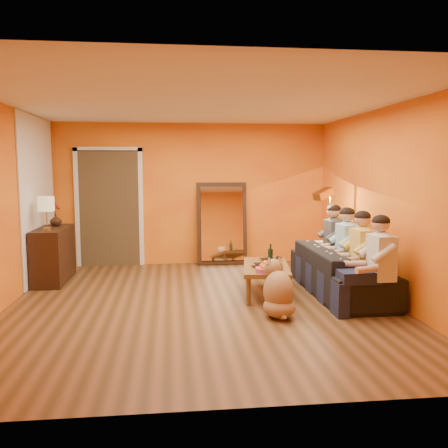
{
  "coord_description": "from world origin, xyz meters",
  "views": [
    {
      "loc": [
        -0.39,
        -6.05,
        1.78
      ],
      "look_at": [
        0.35,
        0.5,
        1.0
      ],
      "focal_mm": 38.0,
      "sensor_mm": 36.0,
      "label": 1
    }
  ],
  "objects": [
    {
      "name": "room_shell",
      "position": [
        0.0,
        0.37,
        1.3
      ],
      "size": [
        5.0,
        5.5,
        2.6
      ],
      "color": "brown",
      "rests_on": "ground"
    },
    {
      "name": "white_accent",
      "position": [
        -2.48,
        1.75,
        1.3
      ],
      "size": [
        0.02,
        1.9,
        2.58
      ],
      "primitive_type": "cube",
      "color": "white",
      "rests_on": "wall_left"
    },
    {
      "name": "doorway_recess",
      "position": [
        -1.5,
        2.83,
        1.05
      ],
      "size": [
        1.06,
        0.3,
        2.1
      ],
      "primitive_type": "cube",
      "color": "#3F2D19",
      "rests_on": "floor"
    },
    {
      "name": "door_jamb_left",
      "position": [
        -2.07,
        2.71,
        1.05
      ],
      "size": [
        0.08,
        0.06,
        2.2
      ],
      "primitive_type": "cube",
      "color": "white",
      "rests_on": "wall_back"
    },
    {
      "name": "door_jamb_right",
      "position": [
        -0.93,
        2.71,
        1.05
      ],
      "size": [
        0.08,
        0.06,
        2.2
      ],
      "primitive_type": "cube",
      "color": "white",
      "rests_on": "wall_back"
    },
    {
      "name": "door_header",
      "position": [
        -1.5,
        2.71,
        2.12
      ],
      "size": [
        1.22,
        0.06,
        0.08
      ],
      "primitive_type": "cube",
      "color": "white",
      "rests_on": "wall_back"
    },
    {
      "name": "mirror_frame",
      "position": [
        0.55,
        2.63,
        0.76
      ],
      "size": [
        0.92,
        0.27,
        1.51
      ],
      "primitive_type": "cube",
      "rotation": [
        -0.14,
        0.0,
        0.0
      ],
      "color": "#321A10",
      "rests_on": "floor"
    },
    {
      "name": "mirror_glass",
      "position": [
        0.55,
        2.59,
        0.76
      ],
      "size": [
        0.78,
        0.21,
        1.35
      ],
      "primitive_type": "cube",
      "rotation": [
        -0.14,
        0.0,
        0.0
      ],
      "color": "white",
      "rests_on": "mirror_frame"
    },
    {
      "name": "sideboard",
      "position": [
        -2.24,
        1.55,
        0.42
      ],
      "size": [
        0.44,
        1.18,
        0.85
      ],
      "primitive_type": "cube",
      "color": "#321A10",
      "rests_on": "floor"
    },
    {
      "name": "table_lamp",
      "position": [
        -2.24,
        1.25,
        1.1
      ],
      "size": [
        0.24,
        0.24,
        0.51
      ],
      "primitive_type": null,
      "color": "beige",
      "rests_on": "sideboard"
    },
    {
      "name": "sofa",
      "position": [
        2.0,
        0.33,
        0.33
      ],
      "size": [
        2.24,
        0.88,
        0.65
      ],
      "primitive_type": "imported",
      "rotation": [
        0.0,
        0.0,
        1.57
      ],
      "color": "black",
      "rests_on": "floor"
    },
    {
      "name": "coffee_table",
      "position": [
        0.93,
        0.39,
        0.21
      ],
      "size": [
        0.8,
        1.3,
        0.42
      ],
      "primitive_type": null,
      "rotation": [
        0.0,
        0.0,
        -0.16
      ],
      "color": "brown",
      "rests_on": "floor"
    },
    {
      "name": "floor_lamp",
      "position": [
        2.1,
        1.12,
        0.72
      ],
      "size": [
        0.37,
        0.33,
        1.44
      ],
      "primitive_type": null,
      "rotation": [
        0.0,
        0.0,
        0.38
      ],
      "color": "#C08D38",
      "rests_on": "floor"
    },
    {
      "name": "dog",
      "position": [
        0.89,
        -0.6,
        0.35
      ],
      "size": [
        0.44,
        0.63,
        0.71
      ],
      "primitive_type": null,
      "rotation": [
        0.0,
        0.0,
        -0.1
      ],
      "color": "#AB774D",
      "rests_on": "floor"
    },
    {
      "name": "person_far_left",
      "position": [
        2.13,
        -0.67,
        0.61
      ],
      "size": [
        0.7,
        0.44,
        1.22
      ],
      "primitive_type": null,
      "color": "beige",
      "rests_on": "sofa"
    },
    {
      "name": "person_mid_left",
      "position": [
        2.13,
        -0.12,
        0.61
      ],
      "size": [
        0.7,
        0.44,
        1.22
      ],
      "primitive_type": null,
      "color": "gold",
      "rests_on": "sofa"
    },
    {
      "name": "person_mid_right",
      "position": [
        2.13,
        0.43,
        0.61
      ],
      "size": [
        0.7,
        0.44,
        1.22
      ],
      "primitive_type": null,
      "color": "#8FC3DD",
      "rests_on": "sofa"
    },
    {
      "name": "person_far_right",
      "position": [
        2.13,
        0.98,
        0.61
      ],
      "size": [
        0.7,
        0.44,
        1.22
      ],
      "primitive_type": null,
      "color": "#36373C",
      "rests_on": "sofa"
    },
    {
      "name": "fruit_bowl",
      "position": [
        0.83,
        -0.06,
        0.5
      ],
      "size": [
        0.26,
        0.26,
        0.16
      ],
      "primitive_type": null,
      "color": "#BF4371",
      "rests_on": "coffee_table"
    },
    {
      "name": "wine_bottle",
      "position": [
        0.98,
        0.34,
        0.58
      ],
      "size": [
        0.07,
        0.07,
        0.31
      ],
      "primitive_type": "cylinder",
      "color": "black",
      "rests_on": "coffee_table"
    },
    {
      "name": "tumbler",
      "position": [
        1.05,
        0.51,
        0.47
      ],
      "size": [
        0.11,
        0.11,
        0.1
      ],
      "primitive_type": "imported",
      "rotation": [
        0.0,
        0.0,
        -0.04
      ],
      "color": "#B27F3F",
      "rests_on": "coffee_table"
    },
    {
      "name": "laptop",
      "position": [
        1.11,
        0.74,
        0.43
      ],
      "size": [
        0.43,
        0.36,
        0.03
      ],
      "primitive_type": "imported",
      "rotation": [
        0.0,
        0.0,
        0.43
      ],
      "color": "black",
      "rests_on": "coffee_table"
    },
    {
      "name": "book_lower",
      "position": [
        0.75,
        0.19,
        0.43
      ],
      "size": [
        0.26,
        0.29,
        0.02
      ],
      "primitive_type": "imported",
      "rotation": [
        0.0,
        0.0,
        0.43
      ],
      "color": "#321A10",
      "rests_on": "coffee_table"
    },
    {
      "name": "book_mid",
      "position": [
        0.76,
        0.2,
        0.45
      ],
      "size": [
        0.26,
        0.3,
        0.02
      ],
      "primitive_type": "imported",
      "rotation": [
        0.0,
        0.0,
        -0.38
      ],
      "color": "#9E2712",
      "rests_on": "book_lower"
    },
    {
      "name": "book_upper",
      "position": [
        0.75,
        0.18,
        0.47
      ],
      "size": [
        0.2,
        0.25,
        0.02
      ],
      "primitive_type": "imported",
      "rotation": [
        0.0,
        0.0,
        0.15
      ],
      "color": "black",
      "rests_on": "book_mid"
    },
    {
      "name": "vase",
      "position": [
        -2.24,
        1.8,
        0.95
      ],
      "size": [
        0.18,
        0.18,
        0.19
      ],
      "primitive_type": "imported",
      "color": "#321A10",
      "rests_on": "sideboard"
    },
    {
      "name": "flowers",
      "position": [
        -2.24,
        1.8,
        1.18
      ],
      "size": [
        0.17,
        0.17,
        0.42
      ],
      "primitive_type": null,
      "color": "#9E2712",
      "rests_on": "vase"
    }
  ]
}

